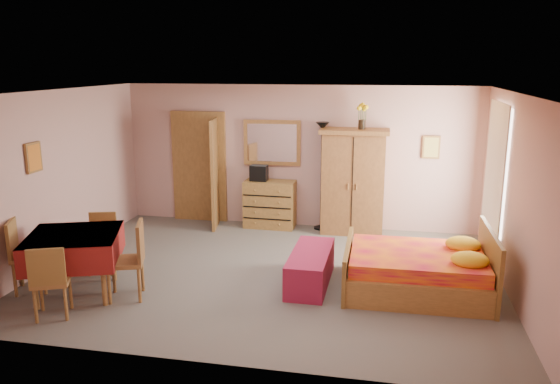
% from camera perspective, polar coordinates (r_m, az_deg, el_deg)
% --- Properties ---
extents(floor, '(6.50, 6.50, 0.00)m').
position_cam_1_polar(floor, '(8.02, -1.13, -8.48)').
color(floor, '#69645D').
rests_on(floor, ground).
extents(ceiling, '(6.50, 6.50, 0.00)m').
position_cam_1_polar(ceiling, '(7.45, -1.23, 10.41)').
color(ceiling, brown).
rests_on(ceiling, wall_back).
extents(wall_back, '(6.50, 0.10, 2.60)m').
position_cam_1_polar(wall_back, '(10.04, 1.90, 3.71)').
color(wall_back, tan).
rests_on(wall_back, floor).
extents(wall_front, '(6.50, 0.10, 2.60)m').
position_cam_1_polar(wall_front, '(5.31, -7.03, -5.25)').
color(wall_front, tan).
rests_on(wall_front, floor).
extents(wall_left, '(0.10, 5.00, 2.60)m').
position_cam_1_polar(wall_left, '(8.90, -22.07, 1.48)').
color(wall_left, tan).
rests_on(wall_left, floor).
extents(wall_right, '(0.10, 5.00, 2.60)m').
position_cam_1_polar(wall_right, '(7.64, 23.38, -0.49)').
color(wall_right, tan).
rests_on(wall_right, floor).
extents(doorway, '(1.06, 0.12, 2.15)m').
position_cam_1_polar(doorway, '(10.53, -8.39, 2.51)').
color(doorway, '#9E6B35').
rests_on(doorway, floor).
extents(window, '(0.08, 1.40, 1.95)m').
position_cam_1_polar(window, '(8.75, 21.65, 2.33)').
color(window, white).
rests_on(window, wall_right).
extents(picture_left, '(0.04, 0.32, 0.42)m').
position_cam_1_polar(picture_left, '(8.33, -24.37, 3.31)').
color(picture_left, orange).
rests_on(picture_left, wall_left).
extents(picture_back, '(0.30, 0.04, 0.40)m').
position_cam_1_polar(picture_back, '(9.87, 15.51, 4.53)').
color(picture_back, '#D8BF59').
rests_on(picture_back, wall_back).
extents(chest_of_drawers, '(0.93, 0.48, 0.87)m').
position_cam_1_polar(chest_of_drawers, '(10.08, -1.06, -1.27)').
color(chest_of_drawers, olive).
rests_on(chest_of_drawers, floor).
extents(wall_mirror, '(1.06, 0.10, 0.84)m').
position_cam_1_polar(wall_mirror, '(10.06, -0.83, 5.18)').
color(wall_mirror, white).
rests_on(wall_mirror, wall_back).
extents(stereo, '(0.31, 0.23, 0.29)m').
position_cam_1_polar(stereo, '(9.99, -2.21, 2.00)').
color(stereo, black).
rests_on(stereo, chest_of_drawers).
extents(floor_lamp, '(0.32, 0.32, 1.96)m').
position_cam_1_polar(floor_lamp, '(9.86, 4.37, 1.62)').
color(floor_lamp, black).
rests_on(floor_lamp, floor).
extents(wardrobe, '(1.19, 0.62, 1.87)m').
position_cam_1_polar(wardrobe, '(9.71, 7.66, 1.06)').
color(wardrobe, brown).
rests_on(wardrobe, floor).
extents(sunflower_vase, '(0.19, 0.19, 0.45)m').
position_cam_1_polar(sunflower_vase, '(9.53, 8.58, 7.85)').
color(sunflower_vase, yellow).
rests_on(sunflower_vase, wardrobe).
extents(bed, '(1.93, 1.52, 0.88)m').
position_cam_1_polar(bed, '(7.51, 14.10, -6.85)').
color(bed, red).
rests_on(bed, floor).
extents(bench, '(0.52, 1.38, 0.46)m').
position_cam_1_polar(bench, '(7.60, 3.20, -7.89)').
color(bench, maroon).
rests_on(bench, floor).
extents(dining_table, '(1.45, 1.45, 0.83)m').
position_cam_1_polar(dining_table, '(7.67, -20.55, -7.09)').
color(dining_table, maroon).
rests_on(dining_table, floor).
extents(chair_south, '(0.54, 0.54, 0.92)m').
position_cam_1_polar(chair_south, '(7.13, -22.77, -8.48)').
color(chair_south, '#9C6935').
rests_on(chair_south, floor).
extents(chair_north, '(0.48, 0.48, 0.86)m').
position_cam_1_polar(chair_north, '(8.33, -18.16, -5.18)').
color(chair_north, '#A16D36').
rests_on(chair_north, floor).
extents(chair_west, '(0.59, 0.59, 0.98)m').
position_cam_1_polar(chair_west, '(8.00, -24.62, -6.04)').
color(chair_west, '#9E6735').
rests_on(chair_west, floor).
extents(chair_east, '(0.58, 0.58, 1.01)m').
position_cam_1_polar(chair_east, '(7.34, -15.89, -6.92)').
color(chair_east, olive).
rests_on(chair_east, floor).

